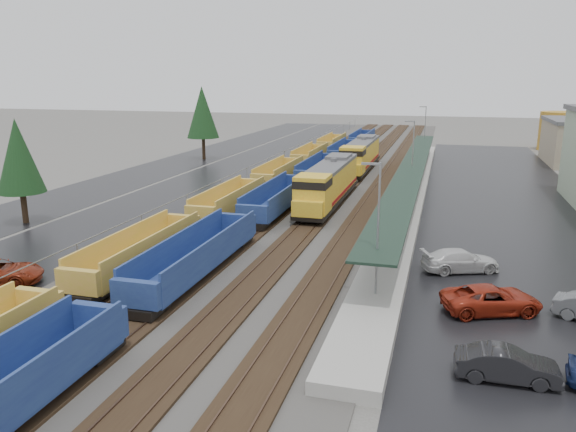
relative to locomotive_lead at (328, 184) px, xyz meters
name	(u,v)px	position (x,y,z in m)	size (l,w,h in m)	color
ballast_strip	(339,177)	(-2.00, 16.72, -2.25)	(20.00, 160.00, 0.08)	#302D2B
trackbed	(339,176)	(-2.00, 16.72, -2.13)	(14.60, 160.00, 0.22)	black
west_parking_lot	(229,172)	(-17.00, 16.72, -2.28)	(10.00, 160.00, 0.02)	black
west_road	(161,168)	(-27.00, 16.72, -2.28)	(9.00, 160.00, 0.02)	black
east_commuter_lot	(506,202)	(17.00, 6.72, -2.28)	(16.00, 100.00, 0.02)	black
station_platform	(411,190)	(7.50, 6.73, -1.56)	(3.00, 80.00, 8.00)	#9E9B93
chainlink_fence	(264,163)	(-11.50, 15.16, -0.68)	(0.08, 160.04, 2.02)	gray
distant_hills	(541,112)	(42.79, 167.41, -2.29)	(301.00, 140.00, 25.20)	#45513F
tree_west_near	(18,156)	(-24.00, -13.28, 3.53)	(3.96, 3.96, 9.00)	#332316
tree_west_far	(202,112)	(-25.00, 26.72, 4.84)	(4.84, 4.84, 11.00)	#332316
locomotive_lead	(328,184)	(0.00, 0.00, 0.00)	(2.86, 18.83, 4.26)	black
locomotive_trail	(361,155)	(0.00, 21.00, 0.00)	(2.86, 18.83, 4.26)	black
well_string_yellow	(230,202)	(-8.00, -5.73, -1.13)	(2.63, 108.98, 2.33)	gold
well_string_blue	(278,200)	(-4.00, -3.61, -1.09)	(2.72, 122.97, 2.41)	navy
storage_tank	(559,131)	(29.31, 53.28, 0.99)	(6.57, 6.57, 6.57)	#B88224
parked_car_east_a	(507,365)	(13.76, -29.76, -1.59)	(4.22, 1.47, 1.39)	black
parked_car_east_b	(492,300)	(13.62, -22.54, -1.56)	(5.26, 2.43, 1.46)	maroon
parked_car_east_c	(460,261)	(12.12, -16.16, -1.56)	(5.01, 2.04, 1.46)	silver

